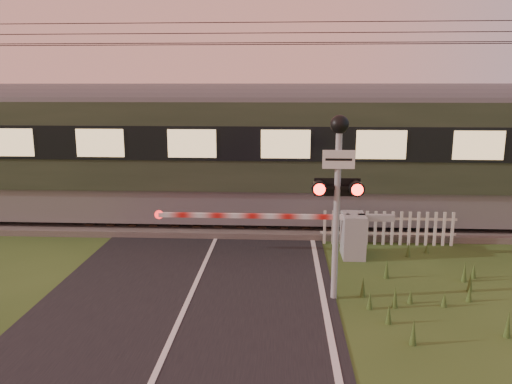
{
  "coord_description": "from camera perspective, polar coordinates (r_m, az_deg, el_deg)",
  "views": [
    {
      "loc": [
        1.89,
        -8.71,
        4.28
      ],
      "look_at": [
        1.24,
        3.2,
        1.74
      ],
      "focal_mm": 35.0,
      "sensor_mm": 36.0,
      "label": 1
    }
  ],
  "objects": [
    {
      "name": "crossing_signal",
      "position": [
        9.86,
        9.33,
        1.91
      ],
      "size": [
        0.95,
        0.37,
        3.74
      ],
      "color": "gray",
      "rests_on": "ground"
    },
    {
      "name": "overhead_wires",
      "position": [
        15.39,
        -4.13,
        17.37
      ],
      "size": [
        120.0,
        0.62,
        0.62
      ],
      "color": "black",
      "rests_on": "ground"
    },
    {
      "name": "picket_fence",
      "position": [
        14.14,
        14.85,
        -4.0
      ],
      "size": [
        3.69,
        0.08,
        0.94
      ],
      "color": "silver",
      "rests_on": "ground"
    },
    {
      "name": "ground",
      "position": [
        9.88,
        -8.46,
        -13.78
      ],
      "size": [
        160.0,
        160.0,
        0.0
      ],
      "primitive_type": "plane",
      "color": "#2B451A",
      "rests_on": "ground"
    },
    {
      "name": "boom_gate",
      "position": [
        12.93,
        9.99,
        -4.61
      ],
      "size": [
        6.11,
        0.86,
        1.14
      ],
      "color": "gray",
      "rests_on": "ground"
    },
    {
      "name": "track_bed",
      "position": [
        15.89,
        -3.82,
        -3.39
      ],
      "size": [
        140.0,
        3.4,
        0.39
      ],
      "color": "#47423D",
      "rests_on": "ground"
    },
    {
      "name": "road",
      "position": [
        9.67,
        -8.64,
        -14.32
      ],
      "size": [
        6.0,
        140.0,
        0.03
      ],
      "color": "black",
      "rests_on": "ground"
    }
  ]
}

